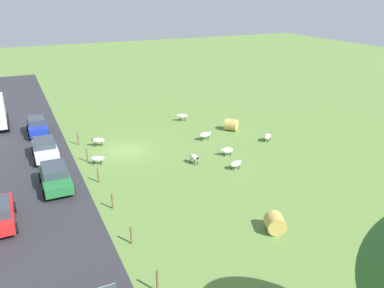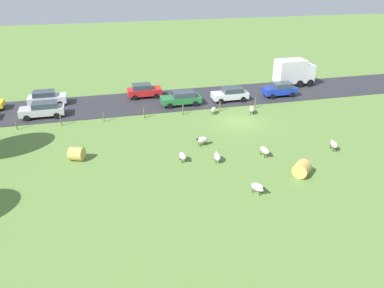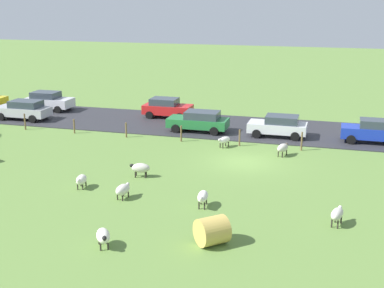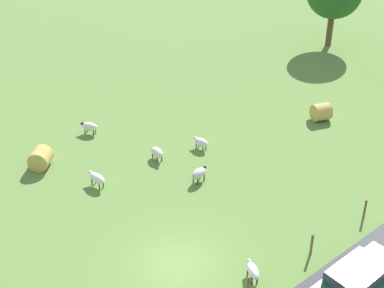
% 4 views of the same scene
% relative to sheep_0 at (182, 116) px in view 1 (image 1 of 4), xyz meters
% --- Properties ---
extents(ground_plane, '(160.00, 160.00, 0.00)m').
position_rel_sheep_0_xyz_m(ground_plane, '(8.12, 5.72, -0.56)').
color(ground_plane, olive).
extents(road_strip, '(8.00, 80.00, 0.06)m').
position_rel_sheep_0_xyz_m(road_strip, '(16.70, 5.72, -0.53)').
color(road_strip, '#2D2D33').
rests_on(road_strip, ground_plane).
extents(sheep_0, '(1.27, 0.73, 0.81)m').
position_rel_sheep_0_xyz_m(sheep_0, '(0.00, 0.00, 0.00)').
color(sheep_0, beige).
rests_on(sheep_0, ground_plane).
extents(sheep_1, '(1.18, 0.69, 0.76)m').
position_rel_sheep_0_xyz_m(sheep_1, '(0.41, 10.58, -0.07)').
color(sheep_1, silver).
rests_on(sheep_1, ground_plane).
extents(sheep_2, '(1.27, 0.88, 0.81)m').
position_rel_sheep_0_xyz_m(sheep_2, '(10.10, 3.54, -0.01)').
color(sheep_2, beige).
rests_on(sheep_2, ground_plane).
extents(sheep_3, '(1.19, 0.89, 0.74)m').
position_rel_sheep_0_xyz_m(sheep_3, '(11.08, 7.63, -0.05)').
color(sheep_3, white).
rests_on(sheep_3, ground_plane).
extents(sheep_4, '(1.12, 0.65, 0.73)m').
position_rel_sheep_0_xyz_m(sheep_4, '(1.20, 13.32, -0.08)').
color(sheep_4, silver).
rests_on(sheep_4, ground_plane).
extents(sheep_5, '(1.30, 0.61, 0.79)m').
position_rel_sheep_0_xyz_m(sheep_5, '(0.43, 6.37, -0.01)').
color(sheep_5, white).
rests_on(sheep_5, ground_plane).
extents(sheep_6, '(0.72, 1.21, 0.82)m').
position_rel_sheep_0_xyz_m(sheep_6, '(3.76, 10.92, -0.01)').
color(sheep_6, beige).
rests_on(sheep_6, ground_plane).
extents(sheep_7, '(1.19, 1.02, 0.78)m').
position_rel_sheep_0_xyz_m(sheep_7, '(-4.83, 9.23, -0.05)').
color(sheep_7, silver).
rests_on(sheep_7, ground_plane).
extents(hay_bale_0, '(1.70, 1.70, 1.20)m').
position_rel_sheep_0_xyz_m(hay_bale_0, '(-3.33, 4.98, 0.04)').
color(hay_bale_0, tan).
rests_on(hay_bale_0, ground_plane).
extents(hay_bale_1, '(1.48, 1.46, 1.15)m').
position_rel_sheep_0_xyz_m(hay_bale_1, '(3.61, 21.82, 0.02)').
color(hay_bale_1, tan).
rests_on(hay_bale_1, ground_plane).
extents(fence_post_0, '(0.12, 0.12, 1.28)m').
position_rel_sheep_0_xyz_m(fence_post_0, '(11.72, 2.47, 0.08)').
color(fence_post_0, brown).
rests_on(fence_post_0, ground_plane).
extents(fence_post_1, '(0.12, 0.12, 1.16)m').
position_rel_sheep_0_xyz_m(fence_post_1, '(11.72, 6.69, 0.02)').
color(fence_post_1, brown).
rests_on(fence_post_1, ground_plane).
extents(fence_post_2, '(0.12, 0.12, 1.16)m').
position_rel_sheep_0_xyz_m(fence_post_2, '(11.72, 10.90, 0.02)').
color(fence_post_2, brown).
rests_on(fence_post_2, ground_plane).
extents(fence_post_3, '(0.12, 0.12, 1.11)m').
position_rel_sheep_0_xyz_m(fence_post_3, '(11.72, 15.12, -0.00)').
color(fence_post_3, brown).
rests_on(fence_post_3, ground_plane).
extents(fence_post_4, '(0.12, 0.12, 1.09)m').
position_rel_sheep_0_xyz_m(fence_post_4, '(11.72, 19.34, -0.01)').
color(fence_post_4, brown).
rests_on(fence_post_4, ground_plane).
extents(fence_post_5, '(0.12, 0.12, 1.26)m').
position_rel_sheep_0_xyz_m(fence_post_5, '(11.72, 23.56, 0.08)').
color(fence_post_5, brown).
rests_on(fence_post_5, ground_plane).
extents(car_2, '(2.13, 4.57, 1.56)m').
position_rel_sheep_0_xyz_m(car_2, '(14.70, 10.38, 0.32)').
color(car_2, '#237238').
rests_on(car_2, road_strip).
extents(car_3, '(1.92, 4.11, 1.65)m').
position_rel_sheep_0_xyz_m(car_3, '(14.90, -2.15, 0.36)').
color(car_3, '#1933B2').
rests_on(car_3, road_strip).
extents(car_6, '(2.11, 4.23, 1.56)m').
position_rel_sheep_0_xyz_m(car_6, '(14.80, 4.38, 0.32)').
color(car_6, silver).
rests_on(car_6, road_strip).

